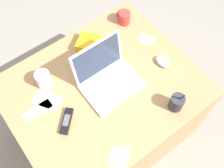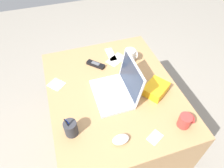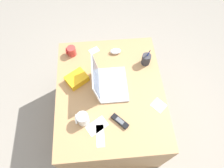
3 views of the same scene
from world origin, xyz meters
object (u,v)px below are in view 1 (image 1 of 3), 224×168
at_px(cordless_phone, 67,121).
at_px(coffee_mug_tall, 124,17).
at_px(laptop, 107,77).
at_px(computer_mouse, 163,62).
at_px(pen_holder, 177,103).
at_px(snack_bag, 92,45).
at_px(coffee_mug_white, 43,79).

bearing_deg(cordless_phone, coffee_mug_tall, 28.54).
bearing_deg(laptop, cordless_phone, -167.97).
distance_m(computer_mouse, pen_holder, 0.30).
height_order(cordless_phone, pen_holder, pen_holder).
relative_size(cordless_phone, snack_bag, 0.81).
distance_m(computer_mouse, coffee_mug_tall, 0.41).
distance_m(laptop, coffee_mug_tall, 0.48).
bearing_deg(laptop, pen_holder, -59.98).
height_order(laptop, computer_mouse, laptop).
relative_size(computer_mouse, coffee_mug_tall, 1.13).
relative_size(computer_mouse, coffee_mug_white, 0.94).
distance_m(coffee_mug_white, coffee_mug_tall, 0.68).
xyz_separation_m(computer_mouse, snack_bag, (-0.28, 0.36, 0.01)).
height_order(coffee_mug_white, snack_bag, coffee_mug_white).
xyz_separation_m(laptop, computer_mouse, (0.35, -0.10, -0.03)).
xyz_separation_m(laptop, snack_bag, (0.07, 0.26, -0.02)).
xyz_separation_m(computer_mouse, coffee_mug_white, (-0.65, 0.31, 0.03)).
bearing_deg(computer_mouse, snack_bag, 125.30).
relative_size(computer_mouse, cordless_phone, 0.73).
bearing_deg(coffee_mug_white, laptop, -34.99).
bearing_deg(pen_holder, coffee_mug_white, 131.77).
bearing_deg(coffee_mug_white, snack_bag, 7.28).
distance_m(computer_mouse, cordless_phone, 0.68).
distance_m(pen_holder, snack_bag, 0.64).
height_order(coffee_mug_tall, pen_holder, pen_holder).
bearing_deg(coffee_mug_tall, pen_holder, -103.17).
xyz_separation_m(laptop, cordless_phone, (-0.33, -0.07, -0.04)).
xyz_separation_m(computer_mouse, pen_holder, (-0.14, -0.26, 0.03)).
bearing_deg(computer_mouse, pen_holder, -121.06).
distance_m(coffee_mug_white, cordless_phone, 0.29).
bearing_deg(computer_mouse, coffee_mug_tall, 85.12).
height_order(laptop, coffee_mug_tall, laptop).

